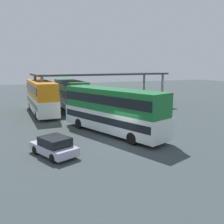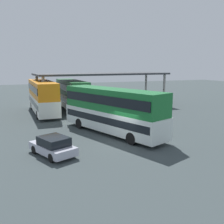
# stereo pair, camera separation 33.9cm
# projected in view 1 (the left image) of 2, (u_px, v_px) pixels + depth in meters

# --- Properties ---
(ground_plane) EXTENTS (140.00, 140.00, 0.00)m
(ground_plane) POSITION_uv_depth(u_px,v_px,m) (124.00, 144.00, 20.20)
(ground_plane) COLOR #384243
(double_decker_main) EXTENTS (6.36, 11.60, 4.11)m
(double_decker_main) POSITION_uv_depth(u_px,v_px,m) (112.00, 109.00, 22.89)
(double_decker_main) COLOR silver
(double_decker_main) RESTS_ON ground_plane
(parked_hatchback) EXTENTS (3.02, 4.06, 1.35)m
(parked_hatchback) POSITION_uv_depth(u_px,v_px,m) (54.00, 146.00, 17.43)
(parked_hatchback) COLOR #B6B6C9
(parked_hatchback) RESTS_ON ground_plane
(double_decker_near_canopy) EXTENTS (2.68, 11.52, 4.18)m
(double_decker_near_canopy) POSITION_uv_depth(u_px,v_px,m) (41.00, 96.00, 32.51)
(double_decker_near_canopy) COLOR white
(double_decker_near_canopy) RESTS_ON ground_plane
(double_decker_mid_row) EXTENTS (2.66, 10.56, 4.10)m
(double_decker_mid_row) POSITION_uv_depth(u_px,v_px,m) (70.00, 94.00, 35.50)
(double_decker_mid_row) COLOR silver
(double_decker_mid_row) RESTS_ON ground_plane
(depot_canopy) EXTENTS (19.79, 7.48, 5.06)m
(depot_canopy) POSITION_uv_depth(u_px,v_px,m) (102.00, 75.00, 37.14)
(depot_canopy) COLOR #33353A
(depot_canopy) RESTS_ON ground_plane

